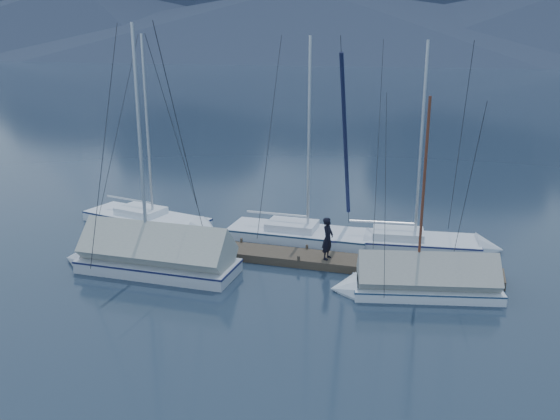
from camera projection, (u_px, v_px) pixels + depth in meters
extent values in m
plane|color=black|center=(266.00, 277.00, 23.37)|extent=(1000.00, 1000.00, 0.00)
cone|color=#192133|center=(78.00, 19.00, 297.64)|extent=(364.00, 364.00, 35.00)
cone|color=#192133|center=(304.00, 22.00, 256.29)|extent=(416.00, 416.00, 30.00)
cube|color=#382D23|center=(280.00, 256.00, 25.16)|extent=(18.00, 1.50, 0.34)
cube|color=black|center=(153.00, 247.00, 26.87)|extent=(3.00, 1.30, 0.30)
cube|color=black|center=(280.00, 261.00, 25.22)|extent=(3.00, 1.30, 0.30)
cube|color=black|center=(424.00, 276.00, 23.58)|extent=(3.00, 1.30, 0.30)
cylinder|color=#382D23|center=(122.00, 230.00, 27.94)|extent=(0.12, 0.12, 0.35)
cylinder|color=#382D23|center=(106.00, 239.00, 26.66)|extent=(0.12, 0.12, 0.35)
cylinder|color=#382D23|center=(180.00, 236.00, 27.12)|extent=(0.12, 0.12, 0.35)
cylinder|color=#382D23|center=(166.00, 246.00, 25.84)|extent=(0.12, 0.12, 0.35)
cylinder|color=#382D23|center=(241.00, 242.00, 26.30)|extent=(0.12, 0.12, 0.35)
cylinder|color=#382D23|center=(230.00, 253.00, 25.01)|extent=(0.12, 0.12, 0.35)
cylinder|color=#382D23|center=(307.00, 249.00, 25.48)|extent=(0.12, 0.12, 0.35)
cylinder|color=#382D23|center=(299.00, 260.00, 24.19)|extent=(0.12, 0.12, 0.35)
cylinder|color=#382D23|center=(377.00, 256.00, 24.66)|extent=(0.12, 0.12, 0.35)
cylinder|color=#382D23|center=(372.00, 268.00, 23.37)|extent=(0.12, 0.12, 0.35)
cylinder|color=#382D23|center=(451.00, 263.00, 23.84)|extent=(0.12, 0.12, 0.35)
cylinder|color=#382D23|center=(451.00, 276.00, 22.55)|extent=(0.12, 0.12, 0.35)
cube|color=white|center=(147.00, 221.00, 29.95)|extent=(6.89, 3.54, 0.72)
cube|color=white|center=(147.00, 228.00, 30.05)|extent=(5.72, 2.37, 0.33)
cube|color=#19234D|center=(146.00, 216.00, 29.87)|extent=(6.96, 3.58, 0.07)
cone|color=white|center=(208.00, 233.00, 28.20)|extent=(1.63, 2.31, 2.10)
cube|color=white|center=(141.00, 211.00, 29.96)|extent=(2.57, 1.99, 0.33)
cylinder|color=#B2B7BF|center=(147.00, 129.00, 28.42)|extent=(0.13, 0.13, 8.76)
cylinder|color=#B2B7BF|center=(129.00, 199.00, 30.18)|extent=(2.91, 0.73, 0.10)
cylinder|color=#26262B|center=(174.00, 131.00, 27.65)|extent=(0.73, 3.24, 8.77)
cube|color=silver|center=(299.00, 236.00, 27.72)|extent=(6.54, 2.24, 0.72)
cube|color=silver|center=(299.00, 243.00, 27.81)|extent=(5.55, 1.25, 0.33)
cube|color=navy|center=(299.00, 230.00, 27.63)|extent=(6.60, 2.26, 0.07)
cone|color=silver|center=(379.00, 244.00, 26.65)|extent=(1.22, 2.10, 2.08)
cube|color=silver|center=(292.00, 225.00, 27.66)|extent=(2.30, 1.54, 0.33)
cylinder|color=#B2B7BF|center=(309.00, 137.00, 26.27)|extent=(0.13, 0.13, 8.69)
cylinder|color=#B2B7BF|center=(277.00, 214.00, 27.74)|extent=(2.93, 0.13, 0.10)
cylinder|color=#26262B|center=(345.00, 139.00, 25.81)|extent=(0.06, 3.28, 8.70)
cube|color=silver|center=(405.00, 244.00, 26.66)|extent=(6.60, 2.86, 0.70)
cube|color=silver|center=(404.00, 251.00, 26.75)|extent=(5.53, 1.79, 0.32)
cube|color=navy|center=(405.00, 238.00, 26.58)|extent=(6.66, 2.89, 0.06)
cone|color=silver|center=(490.00, 249.00, 26.05)|extent=(1.40, 2.17, 2.05)
cube|color=silver|center=(398.00, 233.00, 26.57)|extent=(2.40, 1.74, 0.32)
cylinder|color=#B2B7BF|center=(421.00, 143.00, 25.29)|extent=(0.13, 0.13, 8.52)
cylinder|color=#B2B7BF|center=(382.00, 222.00, 26.56)|extent=(2.87, 0.43, 0.10)
cylinder|color=#26262B|center=(460.00, 144.00, 25.03)|extent=(0.40, 3.20, 8.53)
cube|color=white|center=(426.00, 291.00, 21.81)|extent=(5.57, 2.96, 0.56)
cube|color=white|center=(425.00, 298.00, 21.88)|extent=(4.61, 1.97, 0.26)
cube|color=navy|center=(426.00, 285.00, 21.74)|extent=(5.62, 2.99, 0.05)
cone|color=white|center=(343.00, 289.00, 22.03)|extent=(1.30, 1.96, 1.80)
cylinder|color=#592819|center=(423.00, 194.00, 20.79)|extent=(0.10, 0.10, 6.82)
cylinder|color=#592819|center=(451.00, 272.00, 21.53)|extent=(2.34, 0.58, 0.08)
cylinder|color=#26262B|center=(385.00, 194.00, 20.89)|extent=(0.59, 2.61, 6.83)
cube|color=#97968E|center=(427.00, 276.00, 21.64)|extent=(5.32, 2.94, 1.91)
cube|color=silver|center=(159.00, 269.00, 23.85)|extent=(6.39, 2.32, 0.75)
cube|color=silver|center=(159.00, 277.00, 23.94)|extent=(5.43, 1.29, 0.34)
cube|color=#161A42|center=(158.00, 261.00, 23.76)|extent=(6.46, 2.34, 0.07)
cone|color=silver|center=(79.00, 259.00, 24.88)|extent=(1.27, 2.20, 2.19)
cylinder|color=#B2B7BF|center=(140.00, 147.00, 22.59)|extent=(0.14, 0.14, 9.11)
cylinder|color=#B2B7BF|center=(183.00, 247.00, 23.23)|extent=(2.87, 0.12, 0.10)
cylinder|color=#26262B|center=(104.00, 145.00, 23.03)|extent=(0.05, 3.22, 9.12)
cube|color=#A1A298|center=(157.00, 249.00, 23.61)|extent=(6.08, 2.36, 2.32)
imported|color=black|center=(328.00, 238.00, 24.12)|extent=(0.51, 0.70, 1.76)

